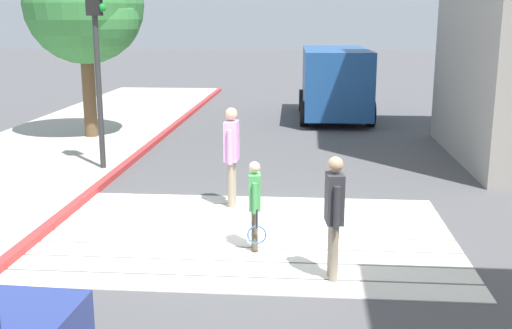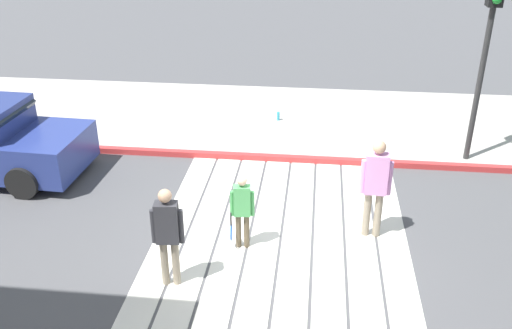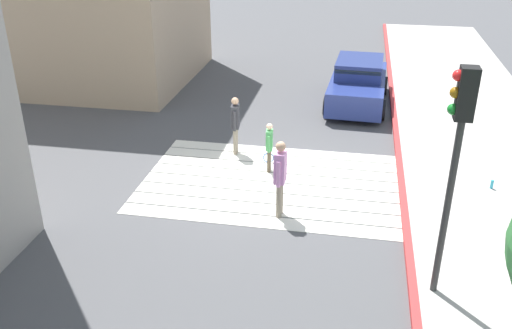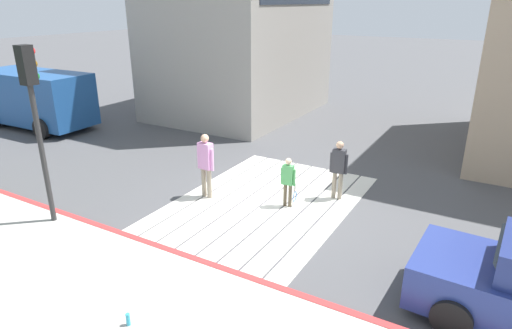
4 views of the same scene
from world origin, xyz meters
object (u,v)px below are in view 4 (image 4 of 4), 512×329
Objects in this scene: van_down_street at (35,98)px; water_bottle at (128,319)px; pedestrian_adult_lead at (206,161)px; pedestrian_adult_trailing at (339,166)px; pedestrian_child_with_racket at (288,180)px; traffic_light_corner at (34,101)px.

van_down_street is 14.47m from water_bottle.
van_down_street is at bearing 77.88° from pedestrian_adult_lead.
pedestrian_adult_trailing is 1.22× the size of pedestrian_child_with_racket.
van_down_street is 1.24× the size of traffic_light_corner.
pedestrian_child_with_racket is (5.52, -0.18, 0.53)m from water_bottle.
pedestrian_adult_trailing is at bearing -61.49° from pedestrian_adult_lead.
pedestrian_child_with_racket is at bearing -74.70° from pedestrian_adult_lead.
pedestrian_adult_trailing is at bearing -48.28° from traffic_light_corner.
water_bottle is at bearing -119.83° from van_down_street.
van_down_street is 12.82m from pedestrian_child_with_racket.
pedestrian_child_with_racket is at bearing -50.20° from traffic_light_corner.
van_down_street reaches higher than pedestrian_child_with_racket.
van_down_street reaches higher than water_bottle.
van_down_street is at bearing 56.85° from traffic_light_corner.
water_bottle is 5.55m from pedestrian_child_with_racket.
pedestrian_adult_lead is 1.10× the size of pedestrian_adult_trailing.
traffic_light_corner is at bearing 129.80° from pedestrian_child_with_racket.
water_bottle is at bearing -112.77° from traffic_light_corner.
water_bottle is at bearing 178.08° from pedestrian_child_with_racket.
traffic_light_corner is at bearing 131.72° from pedestrian_adult_trailing.
pedestrian_adult_lead is at bearing -36.11° from traffic_light_corner.
pedestrian_adult_lead is (4.92, 2.00, 0.83)m from water_bottle.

